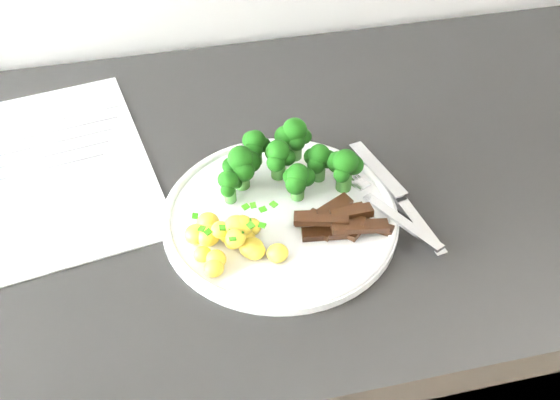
% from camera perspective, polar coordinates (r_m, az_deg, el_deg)
% --- Properties ---
extents(counter, '(2.32, 0.58, 0.87)m').
position_cam_1_polar(counter, '(1.09, -5.09, -15.99)').
color(counter, black).
rests_on(counter, ground).
extents(recipe_paper, '(0.27, 0.35, 0.00)m').
position_cam_1_polar(recipe_paper, '(0.81, -19.33, 2.49)').
color(recipe_paper, white).
rests_on(recipe_paper, counter).
extents(plate, '(0.25, 0.25, 0.01)m').
position_cam_1_polar(plate, '(0.70, -0.00, -1.33)').
color(plate, white).
rests_on(plate, counter).
extents(broccoli, '(0.16, 0.10, 0.06)m').
position_cam_1_polar(broccoli, '(0.72, 0.44, 3.54)').
color(broccoli, '#316223').
rests_on(broccoli, plate).
extents(potatoes, '(0.10, 0.08, 0.04)m').
position_cam_1_polar(potatoes, '(0.66, -4.26, -3.32)').
color(potatoes, yellow).
rests_on(potatoes, plate).
extents(beef_strips, '(0.10, 0.07, 0.02)m').
position_cam_1_polar(beef_strips, '(0.69, 5.07, -1.75)').
color(beef_strips, black).
rests_on(beef_strips, plate).
extents(fork, '(0.08, 0.16, 0.02)m').
position_cam_1_polar(fork, '(0.71, 9.18, -0.66)').
color(fork, silver).
rests_on(fork, plate).
extents(knife, '(0.05, 0.19, 0.02)m').
position_cam_1_polar(knife, '(0.72, 10.87, -0.74)').
color(knife, silver).
rests_on(knife, plate).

